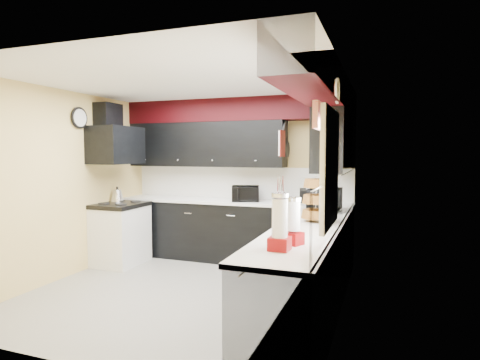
# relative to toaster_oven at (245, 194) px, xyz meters

# --- Properties ---
(ground) EXTENTS (3.60, 3.60, 0.00)m
(ground) POSITION_rel_toaster_oven_xyz_m (-0.24, -1.45, -1.06)
(ground) COLOR gray
(ground) RESTS_ON ground
(wall_back) EXTENTS (3.60, 0.06, 2.50)m
(wall_back) POSITION_rel_toaster_oven_xyz_m (-0.24, 0.35, 0.19)
(wall_back) COLOR #E0C666
(wall_back) RESTS_ON ground
(wall_right) EXTENTS (0.06, 3.60, 2.50)m
(wall_right) POSITION_rel_toaster_oven_xyz_m (1.56, -1.45, 0.19)
(wall_right) COLOR #E0C666
(wall_right) RESTS_ON ground
(wall_left) EXTENTS (0.06, 3.60, 2.50)m
(wall_left) POSITION_rel_toaster_oven_xyz_m (-2.04, -1.45, 0.19)
(wall_left) COLOR #E0C666
(wall_left) RESTS_ON ground
(ceiling) EXTENTS (3.60, 3.60, 0.06)m
(ceiling) POSITION_rel_toaster_oven_xyz_m (-0.24, -1.45, 1.44)
(ceiling) COLOR white
(ceiling) RESTS_ON wall_back
(cab_back) EXTENTS (3.60, 0.60, 0.90)m
(cab_back) POSITION_rel_toaster_oven_xyz_m (-0.24, 0.05, -0.61)
(cab_back) COLOR black
(cab_back) RESTS_ON ground
(cab_right) EXTENTS (0.60, 3.00, 0.90)m
(cab_right) POSITION_rel_toaster_oven_xyz_m (1.26, -1.75, -0.61)
(cab_right) COLOR black
(cab_right) RESTS_ON ground
(counter_back) EXTENTS (3.62, 0.64, 0.04)m
(counter_back) POSITION_rel_toaster_oven_xyz_m (-0.24, 0.05, -0.14)
(counter_back) COLOR white
(counter_back) RESTS_ON cab_back
(counter_right) EXTENTS (0.64, 3.02, 0.04)m
(counter_right) POSITION_rel_toaster_oven_xyz_m (1.26, -1.75, -0.14)
(counter_right) COLOR white
(counter_right) RESTS_ON cab_right
(splash_back) EXTENTS (3.60, 0.02, 0.50)m
(splash_back) POSITION_rel_toaster_oven_xyz_m (-0.24, 0.34, 0.13)
(splash_back) COLOR white
(splash_back) RESTS_ON counter_back
(splash_right) EXTENTS (0.02, 3.60, 0.50)m
(splash_right) POSITION_rel_toaster_oven_xyz_m (1.55, -1.45, 0.13)
(splash_right) COLOR white
(splash_right) RESTS_ON counter_right
(upper_back) EXTENTS (2.60, 0.35, 0.70)m
(upper_back) POSITION_rel_toaster_oven_xyz_m (-0.74, 0.18, 0.74)
(upper_back) COLOR black
(upper_back) RESTS_ON wall_back
(upper_right) EXTENTS (0.35, 1.80, 0.70)m
(upper_right) POSITION_rel_toaster_oven_xyz_m (1.39, -0.55, 0.74)
(upper_right) COLOR black
(upper_right) RESTS_ON wall_right
(soffit_back) EXTENTS (3.60, 0.36, 0.35)m
(soffit_back) POSITION_rel_toaster_oven_xyz_m (-0.24, 0.17, 1.27)
(soffit_back) COLOR black
(soffit_back) RESTS_ON wall_back
(soffit_right) EXTENTS (0.36, 3.24, 0.35)m
(soffit_right) POSITION_rel_toaster_oven_xyz_m (1.38, -1.63, 1.27)
(soffit_right) COLOR black
(soffit_right) RESTS_ON wall_right
(stove) EXTENTS (0.60, 0.75, 0.86)m
(stove) POSITION_rel_toaster_oven_xyz_m (-1.74, -0.70, -0.63)
(stove) COLOR white
(stove) RESTS_ON ground
(cooktop) EXTENTS (0.62, 0.77, 0.06)m
(cooktop) POSITION_rel_toaster_oven_xyz_m (-1.74, -0.70, -0.17)
(cooktop) COLOR black
(cooktop) RESTS_ON stove
(hood) EXTENTS (0.50, 0.78, 0.55)m
(hood) POSITION_rel_toaster_oven_xyz_m (-1.79, -0.70, 0.72)
(hood) COLOR black
(hood) RESTS_ON wall_left
(hood_duct) EXTENTS (0.24, 0.40, 0.40)m
(hood_duct) POSITION_rel_toaster_oven_xyz_m (-1.92, -0.70, 1.14)
(hood_duct) COLOR black
(hood_duct) RESTS_ON wall_left
(window) EXTENTS (0.03, 0.86, 0.96)m
(window) POSITION_rel_toaster_oven_xyz_m (1.55, -2.35, 0.49)
(window) COLOR white
(window) RESTS_ON wall_right
(valance) EXTENTS (0.04, 0.88, 0.20)m
(valance) POSITION_rel_toaster_oven_xyz_m (1.49, -2.35, 0.89)
(valance) COLOR red
(valance) RESTS_ON wall_right
(pan_top) EXTENTS (0.03, 0.22, 0.40)m
(pan_top) POSITION_rel_toaster_oven_xyz_m (0.58, 0.10, 0.94)
(pan_top) COLOR black
(pan_top) RESTS_ON upper_back
(pan_mid) EXTENTS (0.03, 0.28, 0.46)m
(pan_mid) POSITION_rel_toaster_oven_xyz_m (0.58, -0.03, 0.69)
(pan_mid) COLOR black
(pan_mid) RESTS_ON upper_back
(pan_low) EXTENTS (0.03, 0.24, 0.42)m
(pan_low) POSITION_rel_toaster_oven_xyz_m (0.58, 0.23, 0.66)
(pan_low) COLOR black
(pan_low) RESTS_ON upper_back
(cut_board) EXTENTS (0.03, 0.26, 0.35)m
(cut_board) POSITION_rel_toaster_oven_xyz_m (0.59, -0.15, 0.74)
(cut_board) COLOR white
(cut_board) RESTS_ON upper_back
(baskets) EXTENTS (0.27, 0.27, 0.50)m
(baskets) POSITION_rel_toaster_oven_xyz_m (1.28, -1.40, 0.12)
(baskets) COLOR brown
(baskets) RESTS_ON upper_right
(clock) EXTENTS (0.03, 0.30, 0.30)m
(clock) POSITION_rel_toaster_oven_xyz_m (-2.01, -1.20, 1.09)
(clock) COLOR black
(clock) RESTS_ON wall_left
(deco_plate) EXTENTS (0.03, 0.24, 0.24)m
(deco_plate) POSITION_rel_toaster_oven_xyz_m (1.53, -1.80, 1.19)
(deco_plate) COLOR white
(deco_plate) RESTS_ON wall_right
(toaster_oven) EXTENTS (0.49, 0.44, 0.23)m
(toaster_oven) POSITION_rel_toaster_oven_xyz_m (0.00, 0.00, 0.00)
(toaster_oven) COLOR black
(toaster_oven) RESTS_ON counter_back
(microwave) EXTENTS (0.39, 0.54, 0.28)m
(microwave) POSITION_rel_toaster_oven_xyz_m (1.26, -0.56, 0.02)
(microwave) COLOR black
(microwave) RESTS_ON counter_right
(utensil_crock) EXTENTS (0.17, 0.17, 0.16)m
(utensil_crock) POSITION_rel_toaster_oven_xyz_m (0.51, 0.11, -0.04)
(utensil_crock) COLOR silver
(utensil_crock) RESTS_ON counter_back
(knife_block) EXTENTS (0.12, 0.15, 0.20)m
(knife_block) POSITION_rel_toaster_oven_xyz_m (0.85, 0.11, -0.02)
(knife_block) COLOR black
(knife_block) RESTS_ON counter_back
(kettle) EXTENTS (0.21, 0.21, 0.18)m
(kettle) POSITION_rel_toaster_oven_xyz_m (-1.92, -0.52, -0.05)
(kettle) COLOR silver
(kettle) RESTS_ON cooktop
(dispenser_a) EXTENTS (0.17, 0.17, 0.34)m
(dispenser_a) POSITION_rel_toaster_oven_xyz_m (1.29, -2.55, 0.05)
(dispenser_a) COLOR maroon
(dispenser_a) RESTS_ON counter_right
(dispenser_b) EXTENTS (0.16, 0.16, 0.41)m
(dispenser_b) POSITION_rel_toaster_oven_xyz_m (1.23, -2.76, 0.09)
(dispenser_b) COLOR #56170A
(dispenser_b) RESTS_ON counter_right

